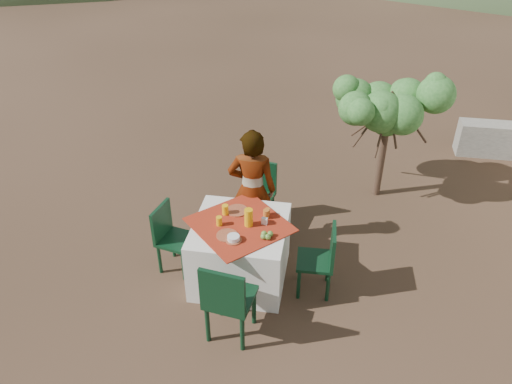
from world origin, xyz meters
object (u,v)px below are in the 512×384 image
chair_far (259,191)px  chair_right (322,258)px  juice_pitcher (249,217)px  shrub_tree (392,112)px  chair_near (227,299)px  chair_left (171,235)px  person (252,190)px  table (240,251)px

chair_far → chair_right: 1.45m
chair_far → juice_pitcher: juice_pitcher is taller
chair_right → shrub_tree: bearing=158.7°
chair_far → juice_pitcher: size_ratio=4.30×
chair_near → chair_left: chair_near is taller
chair_far → chair_left: size_ratio=1.05×
chair_left → person: person is taller
chair_near → chair_far: bearing=-81.1°
chair_far → chair_right: chair_far is taller
chair_near → shrub_tree: 3.49m
chair_near → person: size_ratio=0.62×
shrub_tree → juice_pitcher: (-1.56, -2.10, -0.41)m
chair_far → shrub_tree: shrub_tree is taller
table → person: (0.02, 0.65, 0.41)m
person → shrub_tree: 2.24m
shrub_tree → chair_near: bearing=-118.2°
shrub_tree → chair_left: bearing=-140.5°
chair_left → chair_right: bearing=-81.6°
person → chair_right: bearing=138.3°
chair_left → juice_pitcher: (0.93, -0.05, 0.40)m
chair_near → shrub_tree: bearing=-110.0°
table → shrub_tree: shrub_tree is taller
shrub_tree → table: bearing=-128.4°
table → person: size_ratio=0.82×
chair_near → shrub_tree: shrub_tree is taller
table → shrub_tree: 2.82m
chair_near → chair_right: size_ratio=1.15×
chair_left → juice_pitcher: juice_pitcher is taller
table → chair_near: size_ratio=1.34×
chair_left → juice_pitcher: 1.01m
chair_far → chair_left: (-0.86, -1.04, -0.02)m
chair_near → table: bearing=-78.4°
chair_left → shrub_tree: 3.33m
chair_far → chair_left: bearing=-117.8°
chair_left → shrub_tree: (2.49, 2.05, 0.81)m
person → chair_far: bearing=-94.1°
chair_far → person: (-0.01, -0.44, 0.30)m
chair_far → person: person is taller
chair_right → juice_pitcher: 0.91m
chair_right → shrub_tree: 2.43m
chair_left → person: 1.09m
juice_pitcher → chair_near: bearing=-93.0°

